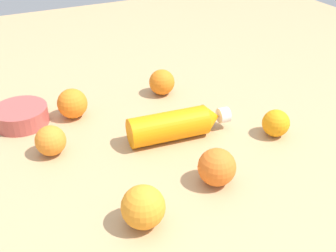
% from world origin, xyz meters
% --- Properties ---
extents(ground_plane, '(2.40, 2.40, 0.00)m').
position_xyz_m(ground_plane, '(0.00, 0.00, 0.00)').
color(ground_plane, tan).
extents(water_bottle, '(0.26, 0.09, 0.07)m').
position_xyz_m(water_bottle, '(0.03, -0.00, 0.03)').
color(water_bottle, orange).
rests_on(water_bottle, ground_plane).
extents(orange_0, '(0.08, 0.08, 0.08)m').
position_xyz_m(orange_0, '(-0.17, 0.20, 0.04)').
color(orange_0, orange).
rests_on(orange_0, ground_plane).
extents(orange_1, '(0.07, 0.07, 0.07)m').
position_xyz_m(orange_1, '(0.25, -0.09, 0.03)').
color(orange_1, orange).
rests_on(orange_1, ground_plane).
extents(orange_2, '(0.07, 0.07, 0.07)m').
position_xyz_m(orange_2, '(-0.25, 0.06, 0.03)').
color(orange_2, orange).
rests_on(orange_2, ground_plane).
extents(orange_3, '(0.07, 0.07, 0.07)m').
position_xyz_m(orange_3, '(0.09, 0.22, 0.04)').
color(orange_3, orange).
rests_on(orange_3, ground_plane).
extents(orange_4, '(0.08, 0.08, 0.08)m').
position_xyz_m(orange_4, '(0.03, -0.19, 0.04)').
color(orange_4, orange).
rests_on(orange_4, ground_plane).
extents(orange_5, '(0.08, 0.08, 0.08)m').
position_xyz_m(orange_5, '(-0.15, -0.23, 0.04)').
color(orange_5, orange).
rests_on(orange_5, ground_plane).
extents(ceramic_bowl, '(0.13, 0.13, 0.04)m').
position_xyz_m(ceramic_bowl, '(-0.29, 0.22, 0.02)').
color(ceramic_bowl, '#B24C47').
rests_on(ceramic_bowl, ground_plane).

